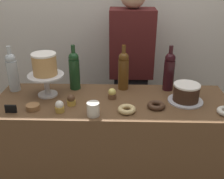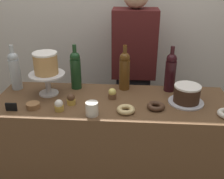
# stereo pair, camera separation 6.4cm
# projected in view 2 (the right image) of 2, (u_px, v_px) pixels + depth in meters

# --- Properties ---
(back_wall) EXTENTS (6.00, 0.05, 2.60)m
(back_wall) POSITION_uv_depth(u_px,v_px,m) (119.00, 15.00, 2.37)
(back_wall) COLOR silver
(back_wall) RESTS_ON ground_plane
(display_counter) EXTENTS (1.57, 0.53, 0.88)m
(display_counter) POSITION_uv_depth(u_px,v_px,m) (112.00, 154.00, 1.96)
(display_counter) COLOR brown
(display_counter) RESTS_ON ground_plane
(cake_stand_pedestal) EXTENTS (0.24, 0.24, 0.15)m
(cake_stand_pedestal) POSITION_uv_depth(u_px,v_px,m) (48.00, 80.00, 1.82)
(cake_stand_pedestal) COLOR silver
(cake_stand_pedestal) RESTS_ON display_counter
(white_layer_cake) EXTENTS (0.16, 0.16, 0.15)m
(white_layer_cake) POSITION_uv_depth(u_px,v_px,m) (46.00, 63.00, 1.77)
(white_layer_cake) COLOR tan
(white_layer_cake) RESTS_ON cake_stand_pedestal
(silver_serving_platter) EXTENTS (0.23, 0.23, 0.01)m
(silver_serving_platter) POSITION_uv_depth(u_px,v_px,m) (186.00, 102.00, 1.74)
(silver_serving_platter) COLOR silver
(silver_serving_platter) RESTS_ON display_counter
(chocolate_round_cake) EXTENTS (0.17, 0.17, 0.11)m
(chocolate_round_cake) POSITION_uv_depth(u_px,v_px,m) (187.00, 94.00, 1.72)
(chocolate_round_cake) COLOR #3D2619
(chocolate_round_cake) RESTS_ON silver_serving_platter
(wine_bottle_clear) EXTENTS (0.08, 0.08, 0.33)m
(wine_bottle_clear) POSITION_uv_depth(u_px,v_px,m) (15.00, 70.00, 1.89)
(wine_bottle_clear) COLOR #B2BCC1
(wine_bottle_clear) RESTS_ON display_counter
(wine_bottle_amber) EXTENTS (0.08, 0.08, 0.33)m
(wine_bottle_amber) POSITION_uv_depth(u_px,v_px,m) (125.00, 70.00, 1.89)
(wine_bottle_amber) COLOR #5B3814
(wine_bottle_amber) RESTS_ON display_counter
(wine_bottle_dark_red) EXTENTS (0.08, 0.08, 0.33)m
(wine_bottle_dark_red) POSITION_uv_depth(u_px,v_px,m) (171.00, 72.00, 1.86)
(wine_bottle_dark_red) COLOR black
(wine_bottle_dark_red) RESTS_ON display_counter
(wine_bottle_green) EXTENTS (0.08, 0.08, 0.33)m
(wine_bottle_green) POSITION_uv_depth(u_px,v_px,m) (76.00, 69.00, 1.90)
(wine_bottle_green) COLOR #193D1E
(wine_bottle_green) RESTS_ON display_counter
(cupcake_lemon) EXTENTS (0.06, 0.06, 0.07)m
(cupcake_lemon) POSITION_uv_depth(u_px,v_px,m) (112.00, 94.00, 1.79)
(cupcake_lemon) COLOR brown
(cupcake_lemon) RESTS_ON display_counter
(cupcake_vanilla) EXTENTS (0.06, 0.06, 0.07)m
(cupcake_vanilla) POSITION_uv_depth(u_px,v_px,m) (59.00, 106.00, 1.64)
(cupcake_vanilla) COLOR gold
(cupcake_vanilla) RESTS_ON display_counter
(cupcake_chocolate) EXTENTS (0.06, 0.06, 0.07)m
(cupcake_chocolate) POSITION_uv_depth(u_px,v_px,m) (71.00, 99.00, 1.71)
(cupcake_chocolate) COLOR gold
(cupcake_chocolate) RESTS_ON display_counter
(donut_chocolate) EXTENTS (0.11, 0.11, 0.03)m
(donut_chocolate) POSITION_uv_depth(u_px,v_px,m) (156.00, 106.00, 1.67)
(donut_chocolate) COLOR #472D1E
(donut_chocolate) RESTS_ON display_counter
(donut_glazed) EXTENTS (0.11, 0.11, 0.03)m
(donut_glazed) POSITION_uv_depth(u_px,v_px,m) (126.00, 110.00, 1.63)
(donut_glazed) COLOR #E0C17F
(donut_glazed) RESTS_ON display_counter
(cookie_stack) EXTENTS (0.08, 0.08, 0.03)m
(cookie_stack) POSITION_uv_depth(u_px,v_px,m) (33.00, 106.00, 1.68)
(cookie_stack) COLOR olive
(cookie_stack) RESTS_ON display_counter
(price_sign_chalkboard) EXTENTS (0.07, 0.01, 0.05)m
(price_sign_chalkboard) POSITION_uv_depth(u_px,v_px,m) (11.00, 107.00, 1.64)
(price_sign_chalkboard) COLOR black
(price_sign_chalkboard) RESTS_ON display_counter
(coffee_cup_ceramic) EXTENTS (0.08, 0.08, 0.08)m
(coffee_cup_ceramic) POSITION_uv_depth(u_px,v_px,m) (92.00, 109.00, 1.59)
(coffee_cup_ceramic) COLOR silver
(coffee_cup_ceramic) RESTS_ON display_counter
(barista_figure) EXTENTS (0.36, 0.22, 1.60)m
(barista_figure) POSITION_uv_depth(u_px,v_px,m) (133.00, 76.00, 2.28)
(barista_figure) COLOR black
(barista_figure) RESTS_ON ground_plane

